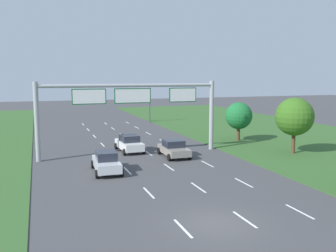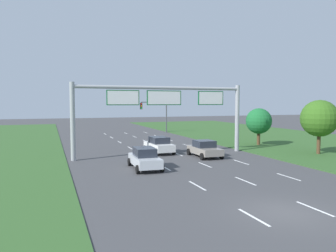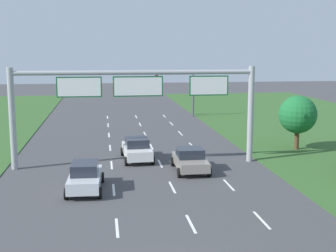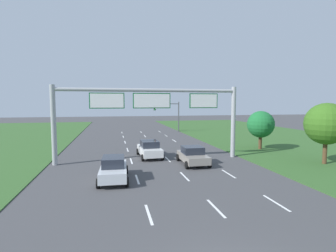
{
  "view_description": "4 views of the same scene",
  "coord_description": "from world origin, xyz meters",
  "px_view_note": "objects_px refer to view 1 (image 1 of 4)",
  "views": [
    {
      "loc": [
        -8.31,
        -16.47,
        7.54
      ],
      "look_at": [
        2.42,
        14.14,
        3.14
      ],
      "focal_mm": 40.0,
      "sensor_mm": 36.0,
      "label": 1
    },
    {
      "loc": [
        -10.32,
        -12.27,
        5.18
      ],
      "look_at": [
        0.4,
        17.28,
        2.92
      ],
      "focal_mm": 35.0,
      "sensor_mm": 36.0,
      "label": 2
    },
    {
      "loc": [
        -2.28,
        -14.8,
        8.21
      ],
      "look_at": [
        1.86,
        14.64,
        3.3
      ],
      "focal_mm": 50.0,
      "sensor_mm": 36.0,
      "label": 3
    },
    {
      "loc": [
        -3.41,
        -6.32,
        5.45
      ],
      "look_at": [
        2.03,
        19.2,
        3.12
      ],
      "focal_mm": 28.0,
      "sensor_mm": 36.0,
      "label": 4
    }
  ],
  "objects_px": {
    "sign_gantry": "(132,103)",
    "roadside_tree_mid": "(294,117)",
    "roadside_tree_far": "(239,116)",
    "car_near_red": "(174,148)",
    "car_mid_lane": "(129,143)",
    "traffic_light_mast": "(138,99)",
    "car_lead_silver": "(106,162)"
  },
  "relations": [
    {
      "from": "car_mid_lane",
      "to": "roadside_tree_far",
      "type": "xyz_separation_m",
      "value": [
        13.28,
        1.68,
        2.09
      ]
    },
    {
      "from": "sign_gantry",
      "to": "roadside_tree_mid",
      "type": "distance_m",
      "value": 15.6
    },
    {
      "from": "car_lead_silver",
      "to": "roadside_tree_mid",
      "type": "bearing_deg",
      "value": 5.54
    },
    {
      "from": "roadside_tree_far",
      "to": "roadside_tree_mid",
      "type": "bearing_deg",
      "value": -79.44
    },
    {
      "from": "traffic_light_mast",
      "to": "roadside_tree_mid",
      "type": "relative_size",
      "value": 1.03
    },
    {
      "from": "roadside_tree_mid",
      "to": "roadside_tree_far",
      "type": "distance_m",
      "value": 8.09
    },
    {
      "from": "car_lead_silver",
      "to": "traffic_light_mast",
      "type": "relative_size",
      "value": 0.78
    },
    {
      "from": "roadside_tree_mid",
      "to": "roadside_tree_far",
      "type": "bearing_deg",
      "value": 100.56
    },
    {
      "from": "car_lead_silver",
      "to": "traffic_light_mast",
      "type": "bearing_deg",
      "value": 73.01
    },
    {
      "from": "car_mid_lane",
      "to": "sign_gantry",
      "type": "height_order",
      "value": "sign_gantry"
    },
    {
      "from": "sign_gantry",
      "to": "roadside_tree_mid",
      "type": "xyz_separation_m",
      "value": [
        14.82,
        -4.68,
        -1.36
      ]
    },
    {
      "from": "traffic_light_mast",
      "to": "roadside_tree_far",
      "type": "relative_size",
      "value": 1.25
    },
    {
      "from": "car_mid_lane",
      "to": "traffic_light_mast",
      "type": "distance_m",
      "value": 22.66
    },
    {
      "from": "car_lead_silver",
      "to": "car_near_red",
      "type": "bearing_deg",
      "value": 29.39
    },
    {
      "from": "roadside_tree_mid",
      "to": "car_near_red",
      "type": "bearing_deg",
      "value": 167.51
    },
    {
      "from": "sign_gantry",
      "to": "roadside_tree_far",
      "type": "xyz_separation_m",
      "value": [
        13.34,
        3.24,
        -2.03
      ]
    },
    {
      "from": "car_lead_silver",
      "to": "sign_gantry",
      "type": "height_order",
      "value": "sign_gantry"
    },
    {
      "from": "car_near_red",
      "to": "roadside_tree_far",
      "type": "xyz_separation_m",
      "value": [
        9.93,
        5.4,
        2.15
      ]
    },
    {
      "from": "car_lead_silver",
      "to": "roadside_tree_far",
      "type": "relative_size",
      "value": 0.97
    },
    {
      "from": "car_near_red",
      "to": "roadside_tree_mid",
      "type": "relative_size",
      "value": 0.77
    },
    {
      "from": "sign_gantry",
      "to": "car_mid_lane",
      "type": "bearing_deg",
      "value": 87.67
    },
    {
      "from": "roadside_tree_mid",
      "to": "roadside_tree_far",
      "type": "relative_size",
      "value": 1.21
    },
    {
      "from": "car_mid_lane",
      "to": "roadside_tree_far",
      "type": "height_order",
      "value": "roadside_tree_far"
    },
    {
      "from": "sign_gantry",
      "to": "roadside_tree_mid",
      "type": "relative_size",
      "value": 3.17
    },
    {
      "from": "car_near_red",
      "to": "car_mid_lane",
      "type": "height_order",
      "value": "car_mid_lane"
    },
    {
      "from": "car_near_red",
      "to": "roadside_tree_mid",
      "type": "bearing_deg",
      "value": -12.06
    },
    {
      "from": "car_near_red",
      "to": "car_mid_lane",
      "type": "distance_m",
      "value": 5.01
    },
    {
      "from": "car_lead_silver",
      "to": "car_mid_lane",
      "type": "distance_m",
      "value": 8.08
    },
    {
      "from": "car_mid_lane",
      "to": "traffic_light_mast",
      "type": "height_order",
      "value": "traffic_light_mast"
    },
    {
      "from": "sign_gantry",
      "to": "roadside_tree_far",
      "type": "height_order",
      "value": "sign_gantry"
    },
    {
      "from": "car_lead_silver",
      "to": "roadside_tree_mid",
      "type": "xyz_separation_m",
      "value": [
        18.32,
        1.0,
        2.77
      ]
    },
    {
      "from": "sign_gantry",
      "to": "roadside_tree_far",
      "type": "bearing_deg",
      "value": 13.67
    }
  ]
}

